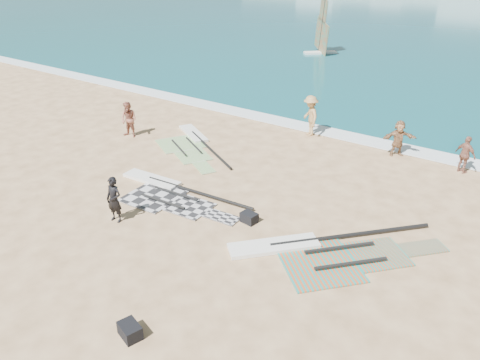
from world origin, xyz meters
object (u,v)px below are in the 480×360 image
Objects in this scene: rig_orange at (322,251)px; gear_bag_far at (130,331)px; rig_grey at (167,192)px; beachgoer_left at (129,120)px; gear_bag_near at (249,218)px; person_wetsuit at (114,200)px; beachgoer_mid at (310,116)px; beachgoer_right at (398,138)px; rig_green at (192,143)px; beachgoer_back at (465,155)px.

gear_bag_far is (-2.04, -5.49, 0.12)m from rig_orange.
beachgoer_left reaches higher than rig_grey.
beachgoer_left is (-5.35, 3.18, 0.78)m from rig_grey.
gear_bag_near is 4.33m from person_wetsuit.
beachgoer_mid is 1.23× the size of beachgoer_right.
rig_grey is 9.97m from beachgoer_right.
beachgoer_right is at bearing 57.36° from rig_green.
gear_bag_far is at bearing -45.95° from person_wetsuit.
beachgoer_back is (8.24, 8.04, 0.70)m from rig_grey.
beachgoer_back is (2.03, 8.13, 0.70)m from rig_orange.
gear_bag_near is at bearing -28.76° from beachgoer_left.
gear_bag_near is 0.93× the size of gear_bag_far.
rig_green is at bearing 115.99° from rig_grey.
beachgoer_right reaches higher than rig_orange.
gear_bag_far is at bearing -57.22° from rig_grey.
rig_orange is 5.86m from gear_bag_far.
gear_bag_near is at bearing 26.19° from person_wetsuit.
beachgoer_right is (5.55, 8.25, 0.72)m from rig_grey.
rig_green is at bearing 105.67° from rig_orange.
gear_bag_near is at bearing -33.37° from beachgoer_mid.
gear_bag_far is (0.62, -5.66, 0.00)m from gear_bag_near.
person_wetsuit is (-6.21, -2.25, 0.72)m from rig_orange.
beachgoer_left is at bearing 166.51° from beachgoer_right.
gear_bag_far is 12.96m from beachgoer_left.
gear_bag_far is 0.34× the size of beachgoer_left.
beachgoer_mid is (6.73, 5.07, 0.12)m from beachgoer_left.
rig_orange is at bearing -3.54° from gear_bag_near.
person_wetsuit is at bearing 142.13° from gear_bag_far.
beachgoer_left reaches higher than gear_bag_far.
beachgoer_mid is at bearing 101.42° from gear_bag_far.
beachgoer_left is (-11.56, 3.28, 0.78)m from rig_orange.
beachgoer_back is (6.87, -0.21, -0.20)m from beachgoer_mid.
rig_orange is 10.52× the size of gear_bag_near.
rig_orange is 3.53× the size of beachgoer_right.
rig_grey is 4.73m from rig_green.
gear_bag_far is at bearing -52.14° from beachgoer_left.
gear_bag_near is at bearing -4.59° from rig_green.
beachgoer_right is at bearing 46.25° from rig_orange.
beachgoer_right is at bearing 76.21° from gear_bag_near.
rig_orange is 2.86× the size of beachgoer_mid.
person_wetsuit is 0.81× the size of beachgoer_mid.
person_wetsuit is at bearing -55.41° from beachgoer_left.
person_wetsuit is at bearing 77.69° from beachgoer_back.
rig_orange reaches higher than rig_grey.
person_wetsuit reaches higher than gear_bag_far.
rig_green is 8.96m from beachgoer_right.
gear_bag_near is (5.91, -4.03, 0.11)m from rig_green.
rig_green is 3.29× the size of person_wetsuit.
gear_bag_near is at bearing -142.19° from beachgoer_right.
beachgoer_right reaches higher than gear_bag_near.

